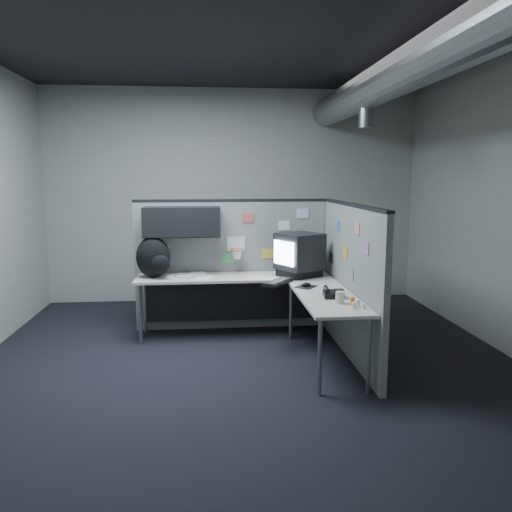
{
  "coord_description": "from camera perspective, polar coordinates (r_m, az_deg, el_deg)",
  "views": [
    {
      "loc": [
        -0.39,
        -4.85,
        1.91
      ],
      "look_at": [
        0.11,
        0.35,
        1.07
      ],
      "focal_mm": 35.0,
      "sensor_mm": 36.0,
      "label": 1
    }
  ],
  "objects": [
    {
      "name": "cup",
      "position": [
        4.74,
        9.57,
        -4.71
      ],
      "size": [
        0.09,
        0.09,
        0.11
      ],
      "primitive_type": "cylinder",
      "rotation": [
        0.0,
        0.0,
        0.07
      ],
      "color": "beige",
      "rests_on": "desk"
    },
    {
      "name": "partition_right",
      "position": [
        5.39,
        10.67,
        -2.7
      ],
      "size": [
        0.07,
        2.23,
        1.63
      ],
      "color": "slate",
      "rests_on": "ground"
    },
    {
      "name": "backpack",
      "position": [
        5.94,
        -11.6,
        -0.2
      ],
      "size": [
        0.46,
        0.41,
        0.48
      ],
      "rotation": [
        0.0,
        0.0,
        0.28
      ],
      "color": "black",
      "rests_on": "desk"
    },
    {
      "name": "keyboard",
      "position": [
        5.53,
        2.52,
        -3.0
      ],
      "size": [
        0.4,
        0.46,
        0.04
      ],
      "rotation": [
        0.0,
        0.0,
        0.13
      ],
      "color": "black",
      "rests_on": "desk"
    },
    {
      "name": "partition_back",
      "position": [
        6.16,
        -4.16,
        0.57
      ],
      "size": [
        2.44,
        0.42,
        1.63
      ],
      "color": "slate",
      "rests_on": "ground"
    },
    {
      "name": "mouse",
      "position": [
        5.39,
        5.74,
        -3.37
      ],
      "size": [
        0.28,
        0.28,
        0.05
      ],
      "rotation": [
        0.0,
        0.0,
        0.09
      ],
      "color": "black",
      "rests_on": "desk"
    },
    {
      "name": "monitor",
      "position": [
        5.92,
        4.96,
        0.2
      ],
      "size": [
        0.61,
        0.61,
        0.51
      ],
      "rotation": [
        0.0,
        0.0,
        -0.26
      ],
      "color": "black",
      "rests_on": "desk"
    },
    {
      "name": "desk",
      "position": [
        5.73,
        0.02,
        -3.95
      ],
      "size": [
        2.31,
        2.11,
        0.73
      ],
      "color": "beige",
      "rests_on": "ground"
    },
    {
      "name": "papers",
      "position": [
        6.01,
        -7.8,
        -2.23
      ],
      "size": [
        0.66,
        0.47,
        0.01
      ],
      "rotation": [
        0.0,
        0.0,
        -0.06
      ],
      "color": "white",
      "rests_on": "desk"
    },
    {
      "name": "room",
      "position": [
        4.95,
        5.63,
        11.24
      ],
      "size": [
        5.62,
        5.62,
        3.22
      ],
      "color": "black",
      "rests_on": "ground"
    },
    {
      "name": "phone",
      "position": [
        4.98,
        8.79,
        -4.24
      ],
      "size": [
        0.21,
        0.23,
        0.1
      ],
      "rotation": [
        0.0,
        0.0,
        -0.29
      ],
      "color": "black",
      "rests_on": "desk"
    },
    {
      "name": "bottles",
      "position": [
        4.63,
        11.38,
        -5.37
      ],
      "size": [
        0.13,
        0.15,
        0.08
      ],
      "rotation": [
        0.0,
        0.0,
        0.13
      ],
      "color": "silver",
      "rests_on": "desk"
    }
  ]
}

